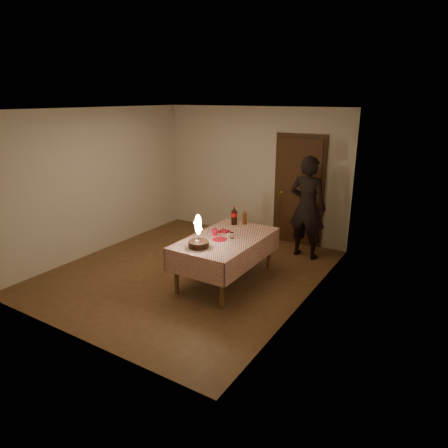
{
  "coord_description": "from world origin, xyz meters",
  "views": [
    {
      "loc": [
        3.7,
        -4.86,
        2.77
      ],
      "look_at": [
        0.71,
        -0.02,
        0.95
      ],
      "focal_mm": 32.0,
      "sensor_mm": 36.0,
      "label": 1
    }
  ],
  "objects_px": {
    "clear_cup": "(232,235)",
    "photographer": "(307,207)",
    "birthday_cake": "(198,240)",
    "red_cup": "(215,232)",
    "dining_table": "(226,243)",
    "amber_bottle_left": "(244,217)",
    "red_plate": "(220,239)",
    "cola_bottle": "(234,216)"
  },
  "relations": [
    {
      "from": "birthday_cake",
      "to": "clear_cup",
      "type": "relative_size",
      "value": 5.44
    },
    {
      "from": "dining_table",
      "to": "amber_bottle_left",
      "type": "distance_m",
      "value": 0.76
    },
    {
      "from": "dining_table",
      "to": "red_cup",
      "type": "relative_size",
      "value": 17.2
    },
    {
      "from": "birthday_cake",
      "to": "dining_table",
      "type": "bearing_deg",
      "value": 79.68
    },
    {
      "from": "red_plate",
      "to": "cola_bottle",
      "type": "xyz_separation_m",
      "value": [
        -0.19,
        0.76,
        0.15
      ]
    },
    {
      "from": "dining_table",
      "to": "amber_bottle_left",
      "type": "height_order",
      "value": "amber_bottle_left"
    },
    {
      "from": "red_cup",
      "to": "amber_bottle_left",
      "type": "xyz_separation_m",
      "value": [
        0.12,
        0.73,
        0.07
      ]
    },
    {
      "from": "red_cup",
      "to": "dining_table",
      "type": "bearing_deg",
      "value": 1.47
    },
    {
      "from": "birthday_cake",
      "to": "red_cup",
      "type": "height_order",
      "value": "birthday_cake"
    },
    {
      "from": "cola_bottle",
      "to": "amber_bottle_left",
      "type": "bearing_deg",
      "value": 34.53
    },
    {
      "from": "clear_cup",
      "to": "photographer",
      "type": "bearing_deg",
      "value": 69.75
    },
    {
      "from": "birthday_cake",
      "to": "cola_bottle",
      "type": "relative_size",
      "value": 1.54
    },
    {
      "from": "birthday_cake",
      "to": "amber_bottle_left",
      "type": "xyz_separation_m",
      "value": [
        0.03,
        1.3,
        0.01
      ]
    },
    {
      "from": "dining_table",
      "to": "cola_bottle",
      "type": "height_order",
      "value": "cola_bottle"
    },
    {
      "from": "amber_bottle_left",
      "to": "clear_cup",
      "type": "bearing_deg",
      "value": -76.36
    },
    {
      "from": "red_plate",
      "to": "cola_bottle",
      "type": "relative_size",
      "value": 0.69
    },
    {
      "from": "red_plate",
      "to": "clear_cup",
      "type": "relative_size",
      "value": 2.44
    },
    {
      "from": "dining_table",
      "to": "birthday_cake",
      "type": "xyz_separation_m",
      "value": [
        -0.1,
        -0.57,
        0.21
      ]
    },
    {
      "from": "dining_table",
      "to": "red_cup",
      "type": "xyz_separation_m",
      "value": [
        -0.2,
        -0.01,
        0.15
      ]
    },
    {
      "from": "red_plate",
      "to": "red_cup",
      "type": "height_order",
      "value": "red_cup"
    },
    {
      "from": "dining_table",
      "to": "amber_bottle_left",
      "type": "xyz_separation_m",
      "value": [
        -0.08,
        0.73,
        0.22
      ]
    },
    {
      "from": "dining_table",
      "to": "red_plate",
      "type": "distance_m",
      "value": 0.17
    },
    {
      "from": "clear_cup",
      "to": "photographer",
      "type": "relative_size",
      "value": 0.05
    },
    {
      "from": "clear_cup",
      "to": "red_plate",
      "type": "bearing_deg",
      "value": -129.44
    },
    {
      "from": "red_cup",
      "to": "clear_cup",
      "type": "bearing_deg",
      "value": 4.52
    },
    {
      "from": "red_plate",
      "to": "clear_cup",
      "type": "height_order",
      "value": "clear_cup"
    },
    {
      "from": "clear_cup",
      "to": "amber_bottle_left",
      "type": "distance_m",
      "value": 0.74
    },
    {
      "from": "photographer",
      "to": "red_cup",
      "type": "bearing_deg",
      "value": -118.45
    },
    {
      "from": "dining_table",
      "to": "birthday_cake",
      "type": "relative_size",
      "value": 3.51
    },
    {
      "from": "amber_bottle_left",
      "to": "red_plate",
      "type": "bearing_deg",
      "value": -86.62
    },
    {
      "from": "birthday_cake",
      "to": "photographer",
      "type": "xyz_separation_m",
      "value": [
        0.79,
        2.2,
        0.08
      ]
    },
    {
      "from": "photographer",
      "to": "amber_bottle_left",
      "type": "bearing_deg",
      "value": -130.45
    },
    {
      "from": "red_plate",
      "to": "photographer",
      "type": "bearing_deg",
      "value": 67.85
    },
    {
      "from": "clear_cup",
      "to": "cola_bottle",
      "type": "relative_size",
      "value": 0.28
    },
    {
      "from": "red_plate",
      "to": "red_cup",
      "type": "relative_size",
      "value": 2.2
    },
    {
      "from": "red_cup",
      "to": "clear_cup",
      "type": "relative_size",
      "value": 1.11
    },
    {
      "from": "amber_bottle_left",
      "to": "photographer",
      "type": "relative_size",
      "value": 0.14
    },
    {
      "from": "dining_table",
      "to": "clear_cup",
      "type": "relative_size",
      "value": 19.11
    },
    {
      "from": "birthday_cake",
      "to": "amber_bottle_left",
      "type": "relative_size",
      "value": 1.92
    },
    {
      "from": "red_plate",
      "to": "clear_cup",
      "type": "xyz_separation_m",
      "value": [
        0.12,
        0.15,
        0.04
      ]
    },
    {
      "from": "dining_table",
      "to": "red_plate",
      "type": "height_order",
      "value": "red_plate"
    },
    {
      "from": "red_plate",
      "to": "dining_table",
      "type": "bearing_deg",
      "value": 78.18
    }
  ]
}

